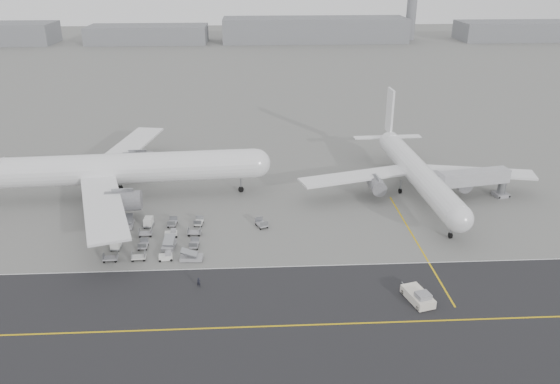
{
  "coord_description": "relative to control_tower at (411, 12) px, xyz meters",
  "views": [
    {
      "loc": [
        0.69,
        -80.23,
        47.22
      ],
      "look_at": [
        5.68,
        12.0,
        7.41
      ],
      "focal_mm": 35.0,
      "sensor_mm": 36.0,
      "label": 1
    }
  ],
  "objects": [
    {
      "name": "ground_crew_a",
      "position": [
        -108.03,
        -272.51,
        -15.46
      ],
      "size": [
        0.61,
        0.42,
        1.59
      ],
      "primitive_type": "imported",
      "rotation": [
        0.0,
        0.0,
        -0.07
      ],
      "color": "black",
      "rests_on": "ground"
    },
    {
      "name": "ground",
      "position": [
        -100.0,
        -265.0,
        -16.25
      ],
      "size": [
        700.0,
        700.0,
        0.0
      ],
      "primitive_type": "plane",
      "color": "gray",
      "rests_on": "ground"
    },
    {
      "name": "horizon_buildings",
      "position": [
        -70.0,
        -5.0,
        -16.25
      ],
      "size": [
        520.0,
        28.0,
        28.0
      ],
      "primitive_type": null,
      "color": "slate",
      "rests_on": "ground"
    },
    {
      "name": "pushback_tug",
      "position": [
        -75.07,
        -278.2,
        -15.37
      ],
      "size": [
        4.1,
        7.6,
        2.14
      ],
      "rotation": [
        0.0,
        0.0,
        0.26
      ],
      "color": "white",
      "rests_on": "ground"
    },
    {
      "name": "jet_bridge",
      "position": [
        -53.45,
        -241.9,
        -11.61
      ],
      "size": [
        17.86,
        6.34,
        6.66
      ],
      "rotation": [
        0.0,
        0.0,
        0.18
      ],
      "color": "gray",
      "rests_on": "ground"
    },
    {
      "name": "stray_dolly",
      "position": [
        -97.81,
        -252.36,
        -16.25
      ],
      "size": [
        2.55,
        3.08,
        1.63
      ],
      "primitive_type": null,
      "rotation": [
        0.0,
        0.0,
        0.41
      ],
      "color": "silver",
      "rests_on": "ground"
    },
    {
      "name": "airliner_b",
      "position": [
        -64.3,
        -238.08,
        -11.09
      ],
      "size": [
        51.33,
        51.98,
        17.92
      ],
      "rotation": [
        0.0,
        0.0,
        0.04
      ],
      "color": "white",
      "rests_on": "ground"
    },
    {
      "name": "control_tower",
      "position": [
        0.0,
        0.0,
        0.0
      ],
      "size": [
        7.0,
        7.0,
        31.25
      ],
      "color": "slate",
      "rests_on": "ground"
    },
    {
      "name": "taxiway",
      "position": [
        -94.98,
        -282.98,
        -16.24
      ],
      "size": [
        220.0,
        59.0,
        0.03
      ],
      "color": "#272629",
      "rests_on": "ground"
    },
    {
      "name": "airliner_a",
      "position": [
        -127.85,
        -236.79,
        -9.76
      ],
      "size": [
        65.51,
        64.64,
        22.58
      ],
      "rotation": [
        0.0,
        0.0,
        1.63
      ],
      "color": "white",
      "rests_on": "ground"
    },
    {
      "name": "gse_cluster",
      "position": [
        -116.81,
        -257.36,
        -16.25
      ],
      "size": [
        21.09,
        20.34,
        1.88
      ],
      "primitive_type": null,
      "rotation": [
        0.0,
        0.0,
        -0.0
      ],
      "color": "#95959A",
      "rests_on": "ground"
    }
  ]
}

